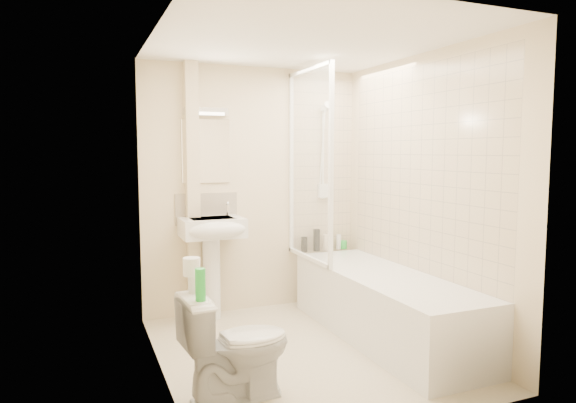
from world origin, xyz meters
name	(u,v)px	position (x,y,z in m)	size (l,w,h in m)	color
floor	(305,351)	(0.00, 0.00, 0.00)	(2.50, 2.50, 0.00)	beige
wall_back	(253,190)	(0.00, 1.25, 1.20)	(2.20, 0.02, 2.40)	beige
wall_left	(160,207)	(-1.10, 0.00, 1.20)	(0.02, 2.50, 2.40)	beige
wall_right	(423,196)	(1.10, 0.00, 1.20)	(0.02, 2.50, 2.40)	beige
ceiling	(306,41)	(0.00, 0.00, 2.40)	(2.20, 2.50, 0.02)	white
tile_back	(322,166)	(0.75, 1.24, 1.42)	(0.70, 0.01, 1.75)	beige
tile_right	(421,170)	(1.09, 0.02, 1.42)	(0.01, 2.10, 1.75)	beige
pipe_boxing	(193,192)	(-0.62, 1.19, 1.20)	(0.12, 0.12, 2.40)	beige
splashback	(207,209)	(-0.48, 1.24, 1.03)	(0.60, 0.01, 0.30)	beige
mirror	(206,151)	(-0.48, 1.24, 1.58)	(0.46, 0.01, 0.60)	white
strip_light	(206,112)	(-0.48, 1.22, 1.95)	(0.42, 0.07, 0.07)	silver
bathtub	(384,304)	(0.75, 0.02, 0.29)	(0.70, 2.10, 0.55)	white
shower_screen	(309,165)	(0.40, 0.80, 1.45)	(0.04, 0.92, 1.80)	white
shower_fixture	(324,155)	(0.75, 1.19, 1.55)	(0.10, 0.16, 0.99)	white
pedestal_sink	(213,239)	(-0.48, 1.01, 0.77)	(0.57, 0.51, 1.10)	white
bottle_black_a	(304,244)	(0.52, 1.16, 0.63)	(0.07, 0.07, 0.15)	black
bottle_black_b	(317,240)	(0.66, 1.16, 0.66)	(0.07, 0.07, 0.23)	black
bottle_cream	(326,242)	(0.76, 1.16, 0.63)	(0.06, 0.06, 0.17)	beige
bottle_white_b	(339,242)	(0.91, 1.16, 0.63)	(0.05, 0.05, 0.15)	white
bottle_green	(343,245)	(0.97, 1.16, 0.59)	(0.07, 0.07, 0.09)	green
toilet	(236,345)	(-0.72, -0.54, 0.35)	(0.72, 0.45, 0.70)	white
toilet_roll_lower	(197,284)	(-0.95, -0.46, 0.76)	(0.11, 0.11, 0.10)	white
toilet_roll_upper	(192,267)	(-0.98, -0.45, 0.86)	(0.11, 0.11, 0.11)	white
green_bottle	(200,285)	(-0.97, -0.66, 0.80)	(0.06, 0.06, 0.19)	green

